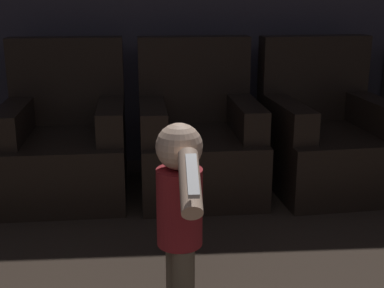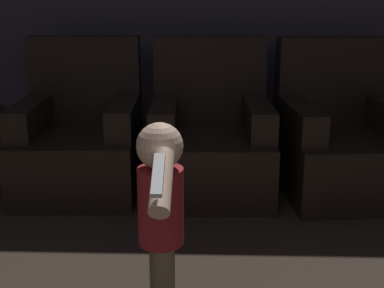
{
  "view_description": "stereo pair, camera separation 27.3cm",
  "coord_description": "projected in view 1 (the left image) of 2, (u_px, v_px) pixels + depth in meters",
  "views": [
    {
      "loc": [
        -0.02,
        0.46,
        1.29
      ],
      "look_at": [
        0.17,
        3.08,
        0.53
      ],
      "focal_mm": 50.0,
      "sensor_mm": 36.0,
      "label": 1
    },
    {
      "loc": [
        0.25,
        0.45,
        1.29
      ],
      "look_at": [
        0.17,
        3.08,
        0.53
      ],
      "focal_mm": 50.0,
      "sensor_mm": 36.0,
      "label": 2
    }
  ],
  "objects": [
    {
      "name": "armchair_left",
      "position": [
        66.0,
        143.0,
        3.48
      ],
      "size": [
        0.8,
        0.88,
        0.99
      ],
      "rotation": [
        0.0,
        0.0,
        0.04
      ],
      "color": "black",
      "rests_on": "ground_plane"
    },
    {
      "name": "armchair_right",
      "position": [
        325.0,
        138.0,
        3.6
      ],
      "size": [
        0.84,
        0.92,
        0.99
      ],
      "rotation": [
        0.0,
        0.0,
        0.1
      ],
      "color": "black",
      "rests_on": "ground_plane"
    },
    {
      "name": "armchair_middle",
      "position": [
        198.0,
        141.0,
        3.54
      ],
      "size": [
        0.79,
        0.88,
        0.99
      ],
      "rotation": [
        0.0,
        0.0,
        0.03
      ],
      "color": "black",
      "rests_on": "ground_plane"
    },
    {
      "name": "person_toddler",
      "position": [
        180.0,
        208.0,
        2.06
      ],
      "size": [
        0.18,
        0.56,
        0.82
      ],
      "rotation": [
        0.0,
        0.0,
        1.8
      ],
      "color": "brown",
      "rests_on": "ground_plane"
    }
  ]
}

